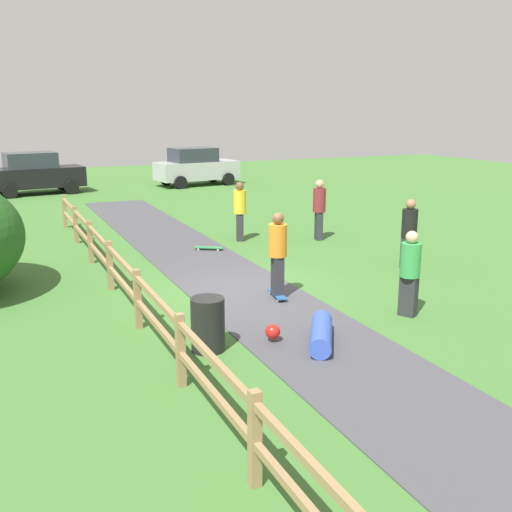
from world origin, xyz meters
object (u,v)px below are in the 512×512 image
object	(u,v)px
bystander_green	(410,270)
bystander_black	(409,231)
bystander_yellow	(240,208)
skater_riding	(278,251)
bystander_maroon	(319,207)
parked_car_silver	(196,167)
skateboard_loose	(209,247)
trash_bin	(208,324)
parked_car_black	(35,173)
skater_fallen	(317,334)

from	to	relation	value
bystander_green	bystander_black	size ratio (longest dim) A/B	0.96
bystander_yellow	skater_riding	bearing A→B (deg)	-104.93
bystander_maroon	bystander_yellow	bearing A→B (deg)	159.01
skater_riding	parked_car_silver	distance (m)	19.23
bystander_black	bystander_maroon	xyz separation A→B (m)	(-0.33, 3.82, 0.05)
skateboard_loose	bystander_black	distance (m)	5.52
trash_bin	bystander_green	world-z (taller)	bystander_green
skater_riding	parked_car_black	bearing A→B (deg)	99.91
bystander_yellow	skater_fallen	bearing A→B (deg)	-103.88
trash_bin	parked_car_black	size ratio (longest dim) A/B	0.21
skater_riding	skater_fallen	world-z (taller)	skater_riding
skater_fallen	bystander_yellow	bearing A→B (deg)	76.12
trash_bin	skater_riding	distance (m)	3.10
parked_car_black	skater_fallen	bearing A→B (deg)	-82.66
skateboard_loose	skater_fallen	bearing A→B (deg)	-95.40
trash_bin	parked_car_silver	xyz separation A→B (m)	(6.84, 20.70, 0.51)
bystander_maroon	parked_car_silver	distance (m)	14.06
skater_riding	bystander_maroon	world-z (taller)	same
bystander_maroon	skater_fallen	bearing A→B (deg)	-120.37
parked_car_silver	parked_car_black	world-z (taller)	same
skater_riding	parked_car_silver	bearing A→B (deg)	76.26
skateboard_loose	bystander_maroon	distance (m)	3.66
skater_fallen	bystander_black	size ratio (longest dim) A/B	0.79
bystander_green	bystander_maroon	bearing A→B (deg)	74.11
skater_riding	bystander_yellow	size ratio (longest dim) A/B	1.02
bystander_black	parked_car_black	bearing A→B (deg)	112.22
skater_riding	parked_car_silver	xyz separation A→B (m)	(4.57, 18.68, -0.07)
bystander_yellow	parked_car_black	world-z (taller)	parked_car_black
skater_riding	bystander_green	size ratio (longest dim) A/B	1.08
skateboard_loose	parked_car_black	bearing A→B (deg)	103.72
trash_bin	parked_car_black	bearing A→B (deg)	92.73
parked_car_black	skateboard_loose	bearing A→B (deg)	-76.28
bystander_green	skateboard_loose	bearing A→B (deg)	103.85
bystander_green	parked_car_silver	distance (m)	20.87
bystander_green	trash_bin	bearing A→B (deg)	-179.86
skater_fallen	skateboard_loose	distance (m)	7.26
bystander_black	parked_car_black	distance (m)	19.28
skateboard_loose	parked_car_silver	bearing A→B (deg)	72.53
skater_fallen	parked_car_silver	distance (m)	21.85
bystander_green	bystander_yellow	distance (m)	7.52
bystander_green	parked_car_silver	xyz separation A→B (m)	(2.76, 20.69, 0.04)
bystander_black	bystander_yellow	world-z (taller)	bystander_yellow
skateboard_loose	parked_car_silver	world-z (taller)	parked_car_silver
bystander_green	skater_fallen	bearing A→B (deg)	-166.65
bystander_green	parked_car_black	world-z (taller)	parked_car_black
skater_riding	bystander_green	distance (m)	2.70
bystander_yellow	bystander_maroon	bearing A→B (deg)	-20.99
bystander_yellow	parked_car_silver	size ratio (longest dim) A/B	0.41
bystander_black	bystander_yellow	size ratio (longest dim) A/B	0.98
trash_bin	bystander_yellow	bearing A→B (deg)	63.55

